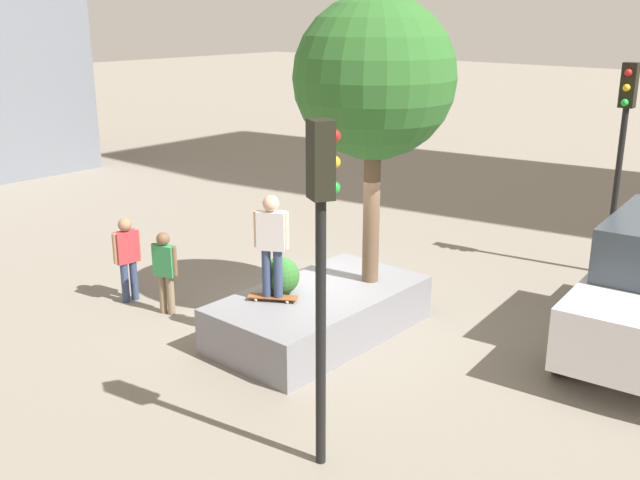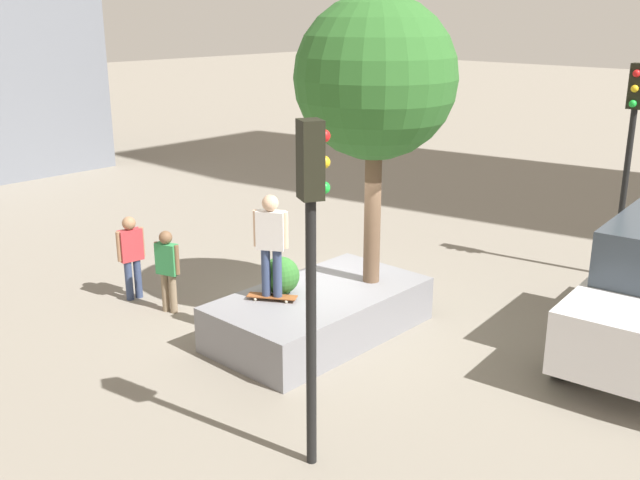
% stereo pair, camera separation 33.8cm
% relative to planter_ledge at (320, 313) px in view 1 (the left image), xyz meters
% --- Properties ---
extents(ground_plane, '(120.00, 120.00, 0.00)m').
position_rel_planter_ledge_xyz_m(ground_plane, '(-0.57, -0.35, -0.38)').
color(ground_plane, gray).
extents(planter_ledge, '(3.67, 1.98, 0.76)m').
position_rel_planter_ledge_xyz_m(planter_ledge, '(0.00, 0.00, 0.00)').
color(planter_ledge, gray).
rests_on(planter_ledge, ground).
extents(plaza_tree, '(2.60, 2.60, 4.72)m').
position_rel_planter_ledge_xyz_m(plaza_tree, '(-0.98, 0.28, 3.77)').
color(plaza_tree, brown).
rests_on(plaza_tree, planter_ledge).
extents(boxwood_shrub, '(0.62, 0.62, 0.62)m').
position_rel_planter_ledge_xyz_m(boxwood_shrub, '(0.47, -0.44, 0.69)').
color(boxwood_shrub, '#2D6628').
rests_on(boxwood_shrub, planter_ledge).
extents(skateboard, '(0.59, 0.79, 0.07)m').
position_rel_planter_ledge_xyz_m(skateboard, '(0.77, -0.33, 0.44)').
color(skateboard, brown).
rests_on(skateboard, planter_ledge).
extents(skateboarder, '(0.39, 0.50, 1.66)m').
position_rel_planter_ledge_xyz_m(skateboarder, '(0.77, -0.33, 1.41)').
color(skateboarder, navy).
rests_on(skateboarder, skateboard).
extents(traffic_light_corner, '(0.37, 0.36, 4.12)m').
position_rel_planter_ledge_xyz_m(traffic_light_corner, '(2.72, 2.40, 2.45)').
color(traffic_light_corner, black).
rests_on(traffic_light_corner, ground).
extents(traffic_light_median, '(0.35, 0.29, 4.24)m').
position_rel_planter_ledge_xyz_m(traffic_light_median, '(-6.13, 2.49, 2.53)').
color(traffic_light_median, black).
rests_on(traffic_light_median, ground).
extents(passerby_with_bag, '(0.54, 0.25, 1.60)m').
position_rel_planter_ledge_xyz_m(passerby_with_bag, '(1.21, -3.65, 0.55)').
color(passerby_with_bag, navy).
rests_on(passerby_with_bag, ground).
extents(pedestrian_crossing, '(0.28, 0.50, 1.52)m').
position_rel_planter_ledge_xyz_m(pedestrian_crossing, '(1.13, -2.64, 0.50)').
color(pedestrian_crossing, '#847056').
rests_on(pedestrian_crossing, ground).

